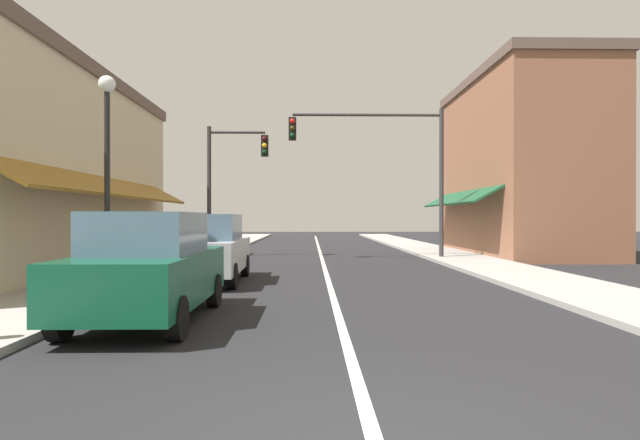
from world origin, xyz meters
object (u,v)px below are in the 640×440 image
Objects in this scene: traffic_signal_left_corner at (228,172)px; traffic_signal_mast_arm at (389,155)px; street_lamp_left_near at (107,147)px; parked_car_second_left at (209,249)px; parked_car_nearest_left at (149,267)px.

traffic_signal_mast_arm is at bearing -12.64° from traffic_signal_left_corner.
traffic_signal_left_corner is 10.98m from street_lamp_left_near.
traffic_signal_left_corner reaches higher than street_lamp_left_near.
traffic_signal_mast_arm reaches higher than parked_car_second_left.
traffic_signal_mast_arm is (5.80, 7.18, 3.31)m from parked_car_second_left.
street_lamp_left_near is at bearing 121.96° from parked_car_nearest_left.
parked_car_nearest_left and parked_car_second_left have the same top height.
parked_car_second_left is (-0.03, 5.11, 0.00)m from parked_car_nearest_left.
traffic_signal_left_corner is (-0.88, 13.78, 2.77)m from parked_car_nearest_left.
parked_car_second_left is at bearing -128.91° from traffic_signal_mast_arm.
traffic_signal_mast_arm is at bearing 64.92° from parked_car_nearest_left.
parked_car_second_left is 0.66× the size of traffic_signal_mast_arm.
parked_car_nearest_left is 4.08m from street_lamp_left_near.
parked_car_nearest_left is 14.08m from traffic_signal_left_corner.
traffic_signal_mast_arm is (5.76, 12.29, 3.31)m from parked_car_nearest_left.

